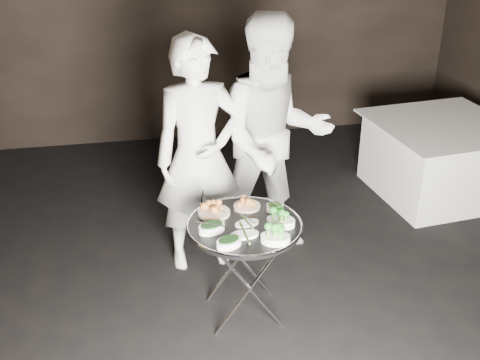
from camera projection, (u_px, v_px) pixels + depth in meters
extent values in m
cube|color=black|center=(252.00, 339.00, 3.93)|extent=(6.00, 7.00, 0.05)
cube|color=black|center=(185.00, 4.00, 6.35)|extent=(6.00, 0.05, 3.00)
cylinder|color=silver|center=(250.00, 289.00, 3.82)|extent=(0.47, 0.02, 0.69)
cylinder|color=silver|center=(250.00, 289.00, 3.82)|extent=(0.47, 0.02, 0.69)
cylinder|color=silver|center=(239.00, 257.00, 4.14)|extent=(0.47, 0.02, 0.69)
cylinder|color=silver|center=(239.00, 257.00, 4.14)|extent=(0.47, 0.02, 0.69)
cylinder|color=silver|center=(214.00, 234.00, 3.80)|extent=(0.02, 0.40, 0.02)
cylinder|color=silver|center=(275.00, 228.00, 3.87)|extent=(0.02, 0.40, 0.02)
cylinder|color=black|center=(244.00, 226.00, 3.82)|extent=(0.73, 0.73, 0.03)
torus|color=silver|center=(244.00, 224.00, 3.81)|extent=(0.74, 0.74, 0.02)
cylinder|color=beige|center=(214.00, 213.00, 3.93)|extent=(0.21, 0.21, 0.02)
cylinder|color=beige|center=(247.00, 206.00, 4.01)|extent=(0.18, 0.18, 0.02)
cylinder|color=white|center=(275.00, 208.00, 3.96)|extent=(0.11, 0.11, 0.04)
cylinder|color=silver|center=(213.00, 208.00, 3.90)|extent=(0.15, 0.14, 0.01)
cylinder|color=silver|center=(246.00, 201.00, 3.98)|extent=(0.05, 0.20, 0.01)
cylinder|color=silver|center=(275.00, 204.00, 3.94)|extent=(0.09, 0.19, 0.01)
cylinder|color=silver|center=(211.00, 225.00, 3.71)|extent=(0.18, 0.10, 0.01)
cylinder|color=silver|center=(280.00, 218.00, 3.78)|extent=(0.10, 0.18, 0.01)
cylinder|color=silver|center=(244.00, 216.00, 3.80)|extent=(0.11, 0.18, 0.01)
imported|color=silver|center=(199.00, 156.00, 4.33)|extent=(0.69, 0.50, 1.77)
imported|color=silver|center=(274.00, 139.00, 4.48)|extent=(0.94, 0.74, 1.87)
cube|color=white|center=(439.00, 160.00, 5.59)|extent=(1.08, 1.08, 0.68)
cube|color=white|center=(445.00, 125.00, 5.43)|extent=(1.22, 1.22, 0.02)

